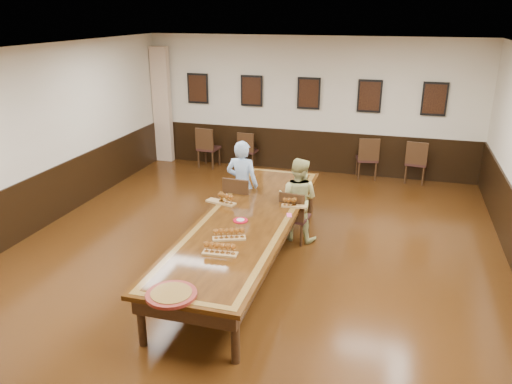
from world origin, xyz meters
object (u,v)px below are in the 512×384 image
(spare_chair_a, at_px, (209,147))
(spare_chair_d, at_px, (416,161))
(chair_woman, at_px, (295,216))
(person_woman, at_px, (298,199))
(chair_man, at_px, (240,202))
(conference_table, at_px, (247,226))
(spare_chair_b, at_px, (248,149))
(person_man, at_px, (242,185))
(spare_chair_c, at_px, (367,157))
(carved_platter, at_px, (171,294))

(spare_chair_a, xyz_separation_m, spare_chair_d, (5.00, 0.17, -0.01))
(chair_woman, bearing_deg, person_woman, -90.00)
(chair_man, height_order, chair_woman, chair_man)
(chair_woman, height_order, spare_chair_a, spare_chair_a)
(spare_chair_a, distance_m, conference_table, 5.21)
(chair_woman, distance_m, spare_chair_d, 4.31)
(spare_chair_a, bearing_deg, spare_chair_b, -161.94)
(chair_man, bearing_deg, spare_chair_a, -57.06)
(chair_woman, distance_m, person_man, 1.15)
(spare_chair_a, relative_size, spare_chair_c, 1.02)
(spare_chair_c, bearing_deg, spare_chair_a, -9.51)
(spare_chair_b, distance_m, person_man, 3.67)
(person_woman, bearing_deg, chair_man, 1.41)
(spare_chair_a, height_order, carved_platter, spare_chair_a)
(spare_chair_a, distance_m, person_woman, 4.65)
(spare_chair_c, xyz_separation_m, carved_platter, (-1.62, -7.12, 0.27))
(carved_platter, bearing_deg, conference_table, 86.17)
(chair_woman, height_order, spare_chair_c, spare_chair_c)
(spare_chair_b, relative_size, carved_platter, 1.50)
(spare_chair_c, relative_size, person_man, 0.62)
(spare_chair_a, height_order, spare_chair_b, spare_chair_a)
(chair_woman, bearing_deg, chair_man, -3.85)
(chair_man, distance_m, person_woman, 1.10)
(spare_chair_d, xyz_separation_m, person_woman, (-1.99, -3.72, 0.23))
(spare_chair_a, relative_size, spare_chair_b, 1.11)
(person_woman, bearing_deg, carved_platter, 85.83)
(person_woman, distance_m, carved_platter, 3.49)
(person_man, xyz_separation_m, person_woman, (1.06, -0.23, -0.08))
(chair_man, relative_size, person_man, 0.63)
(chair_woman, relative_size, spare_chair_a, 0.91)
(chair_man, xyz_separation_m, person_man, (0.01, 0.11, 0.30))
(spare_chair_a, relative_size, person_woman, 0.70)
(person_man, bearing_deg, person_woman, 171.25)
(chair_woman, relative_size, spare_chair_c, 0.93)
(spare_chair_a, bearing_deg, conference_table, 123.36)
(spare_chair_c, bearing_deg, person_woman, 64.61)
(conference_table, xyz_separation_m, carved_platter, (-0.16, -2.34, 0.16))
(chair_woman, bearing_deg, conference_table, 67.97)
(person_woman, relative_size, carved_platter, 2.37)
(spare_chair_c, distance_m, carved_platter, 7.31)
(spare_chair_d, height_order, conference_table, spare_chair_d)
(chair_woman, xyz_separation_m, spare_chair_c, (0.90, 3.81, 0.04))
(spare_chair_d, distance_m, conference_table, 5.43)
(spare_chair_b, xyz_separation_m, person_woman, (2.03, -3.76, 0.27))
(spare_chair_d, xyz_separation_m, carved_platter, (-2.72, -7.13, 0.27))
(spare_chair_b, height_order, person_man, person_man)
(person_woman, bearing_deg, person_man, -4.27)
(conference_table, height_order, carved_platter, carved_platter)
(spare_chair_b, relative_size, spare_chair_d, 0.93)
(spare_chair_c, height_order, person_man, person_man)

